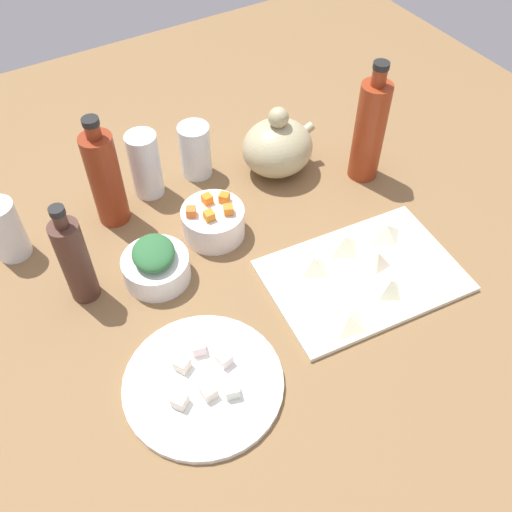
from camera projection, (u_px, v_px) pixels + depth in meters
The scene contains 30 objects.
tabletop at pixel (256, 279), 107.33cm from camera, with size 190.00×190.00×3.00cm, color brown.
cutting_board at pixel (363, 276), 105.19cm from camera, with size 35.16×23.65×1.00cm, color white.
plate_tofu at pixel (203, 384), 90.41cm from camera, with size 25.78×25.78×1.20cm, color white.
bowl_greens at pixel (156, 268), 103.78cm from camera, with size 12.35×12.35×5.08cm, color white.
bowl_carrots at pixel (213, 222), 110.81cm from camera, with size 12.35×12.35×6.20cm, color white.
teapot at pixel (278, 147), 121.44cm from camera, with size 17.02×14.40×15.82cm.
bottle_0 at pixel (370, 130), 116.33cm from camera, with size 6.37×6.37×26.82cm.
bottle_1 at pixel (75, 260), 96.23cm from camera, with size 5.10×5.10×21.42cm.
bottle_2 at pixel (105, 178), 108.19cm from camera, with size 6.27×6.27×24.03cm.
drinking_glass_0 at pixel (145, 165), 115.89cm from camera, with size 6.39×6.39×14.44cm, color white.
drinking_glass_1 at pixel (195, 151), 120.84cm from camera, with size 6.71×6.71×12.05cm, color white.
drinking_glass_2 at pixel (5, 230), 105.15cm from camera, with size 6.48×6.48×12.29cm, color white.
carrot_cube_0 at pixel (209, 216), 106.29cm from camera, with size 1.80×1.80×1.80cm, color orange.
carrot_cube_1 at pixel (228, 210), 107.37cm from camera, with size 1.80×1.80×1.80cm, color orange.
carrot_cube_2 at pixel (207, 199), 109.30cm from camera, with size 1.80×1.80×1.80cm, color orange.
carrot_cube_3 at pixel (191, 212), 107.00cm from camera, with size 1.80×1.80×1.80cm, color orange.
carrot_cube_4 at pixel (224, 198), 109.56cm from camera, with size 1.80×1.80×1.80cm, color orange.
chopped_greens_mound at pixel (153, 253), 100.62cm from camera, with size 9.08×7.69×3.32cm, color #2D6737.
tofu_cube_0 at pixel (182, 364), 90.81cm from camera, with size 2.20×2.20×2.20cm, color white.
tofu_cube_1 at pixel (209, 392), 87.58cm from camera, with size 2.20×2.20×2.20cm, color white.
tofu_cube_2 at pixel (232, 390), 87.76cm from camera, with size 2.20×2.20×2.20cm, color white.
tofu_cube_3 at pixel (180, 400), 86.62cm from camera, with size 2.20×2.20×2.20cm, color white.
tofu_cube_4 at pixel (224, 359), 91.44cm from camera, with size 2.20×2.20×2.20cm, color white.
tofu_cube_5 at pixel (198, 347), 92.88cm from camera, with size 2.20×2.20×2.20cm, color white.
dumpling_0 at pixel (390, 286), 100.93cm from camera, with size 4.19×4.14×3.15cm, color beige.
dumpling_1 at pixel (377, 259), 105.25cm from camera, with size 4.02×3.93×3.15cm, color beige.
dumpling_2 at pixel (344, 243), 107.79cm from camera, with size 5.21×4.85×3.20cm, color beige.
dumpling_3 at pixel (349, 320), 96.74cm from camera, with size 5.60×4.93×2.08cm, color beige.
dumpling_4 at pixel (314, 263), 104.54cm from camera, with size 5.09×4.36×3.05cm, color beige.
dumpling_5 at pixel (386, 231), 109.90cm from camera, with size 5.46×4.97×3.18cm, color beige.
Camera 1 is at (-34.69, -57.95, 85.02)cm, focal length 39.75 mm.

